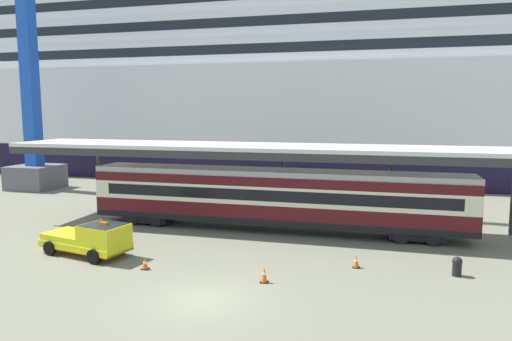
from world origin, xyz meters
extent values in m
plane|color=slate|center=(0.00, 0.00, 0.00)|extent=(400.00, 400.00, 0.00)
cube|color=black|center=(3.48, 45.05, 1.94)|extent=(177.01, 28.84, 3.89)
cube|color=silver|center=(3.48, 45.05, 8.42)|extent=(177.01, 28.84, 9.07)
cube|color=silver|center=(3.48, 45.05, 14.42)|extent=(162.85, 26.53, 2.93)
cube|color=black|center=(3.48, 31.83, 14.56)|extent=(155.77, 0.12, 1.06)
cube|color=silver|center=(3.48, 45.05, 17.35)|extent=(156.33, 25.47, 2.93)
cube|color=black|center=(3.48, 32.36, 17.49)|extent=(149.54, 0.12, 1.06)
cube|color=silver|center=(3.48, 45.05, 20.28)|extent=(149.82, 24.41, 2.93)
cube|color=silver|center=(0.42, 12.48, 5.56)|extent=(37.64, 5.55, 0.25)
cube|color=#2F2F2F|center=(0.42, 9.81, 5.18)|extent=(37.64, 0.20, 0.50)
cylinder|color=#2F2F2F|center=(-14.64, 14.86, 2.72)|extent=(0.28, 0.28, 5.43)
cylinder|color=#2F2F2F|center=(-7.11, 14.86, 2.72)|extent=(0.28, 0.28, 5.43)
cylinder|color=#2F2F2F|center=(0.42, 14.86, 2.72)|extent=(0.28, 0.28, 5.43)
cylinder|color=#2F2F2F|center=(7.95, 14.86, 2.72)|extent=(0.28, 0.28, 5.43)
cube|color=black|center=(0.42, 11.98, 0.85)|extent=(25.00, 2.80, 0.40)
cube|color=#470F14|center=(0.42, 11.98, 1.50)|extent=(25.00, 2.80, 0.90)
cube|color=beige|center=(0.42, 11.98, 2.55)|extent=(25.00, 2.80, 1.20)
cube|color=black|center=(0.42, 10.61, 2.60)|extent=(23.00, 0.08, 0.72)
cube|color=#470F14|center=(0.42, 11.98, 3.45)|extent=(25.00, 2.80, 0.60)
cube|color=#A7A7A7|center=(0.42, 11.98, 3.93)|extent=(25.00, 2.69, 0.36)
cube|color=black|center=(-8.58, 11.98, 0.45)|extent=(3.20, 2.35, 0.50)
cylinder|color=black|center=(-9.48, 10.81, 0.42)|extent=(0.84, 0.12, 0.84)
cylinder|color=black|center=(-7.68, 10.81, 0.42)|extent=(0.84, 0.12, 0.84)
cube|color=black|center=(9.42, 11.98, 0.45)|extent=(3.20, 2.35, 0.50)
cylinder|color=black|center=(8.52, 10.81, 0.42)|extent=(0.84, 0.12, 0.84)
cylinder|color=black|center=(10.32, 10.81, 0.42)|extent=(0.84, 0.12, 0.84)
cube|color=yellow|center=(-8.62, 4.18, 0.58)|extent=(5.51, 3.06, 0.36)
cube|color=#F2B20C|center=(-8.62, 4.18, 0.45)|extent=(5.51, 3.08, 0.12)
cube|color=yellow|center=(-7.19, 3.88, 1.31)|extent=(2.64, 2.36, 1.10)
cube|color=#19232D|center=(-7.19, 3.88, 1.66)|extent=(2.42, 2.24, 0.44)
cube|color=orange|center=(-7.19, 3.88, 1.94)|extent=(0.59, 0.31, 0.16)
cube|color=yellow|center=(-9.63, 4.41, 0.94)|extent=(3.25, 2.50, 0.36)
cylinder|color=black|center=(-6.78, 4.81, 0.40)|extent=(0.83, 0.41, 0.80)
cylinder|color=black|center=(-7.20, 2.85, 0.40)|extent=(0.83, 0.41, 0.80)
cylinder|color=black|center=(-10.03, 5.52, 0.40)|extent=(0.83, 0.41, 0.80)
cylinder|color=black|center=(-10.45, 3.56, 0.40)|extent=(0.83, 0.41, 0.80)
cube|color=black|center=(6.12, 5.80, 0.02)|extent=(0.36, 0.36, 0.04)
cone|color=#EA590F|center=(6.12, 5.80, 0.34)|extent=(0.30, 0.30, 0.61)
cylinder|color=white|center=(6.12, 5.80, 0.37)|extent=(0.17, 0.17, 0.08)
cube|color=black|center=(2.06, 2.58, 0.02)|extent=(0.36, 0.36, 0.04)
cone|color=#EA590F|center=(2.06, 2.58, 0.40)|extent=(0.30, 0.30, 0.71)
cylinder|color=white|center=(2.06, 2.58, 0.43)|extent=(0.17, 0.17, 0.10)
cube|color=black|center=(-4.23, 2.82, 0.02)|extent=(0.36, 0.36, 0.04)
cone|color=#EA590F|center=(-4.23, 2.82, 0.33)|extent=(0.30, 0.30, 0.57)
cylinder|color=white|center=(-4.23, 2.82, 0.36)|extent=(0.17, 0.17, 0.08)
cube|color=#595960|center=(-26.82, 22.16, 1.20)|extent=(4.40, 4.40, 2.40)
cylinder|color=black|center=(10.92, 5.83, 0.35)|extent=(0.44, 0.44, 0.70)
sphere|color=black|center=(10.92, 5.83, 0.72)|extent=(0.48, 0.48, 0.48)
camera|label=1|loc=(7.06, -17.89, 8.03)|focal=32.87mm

